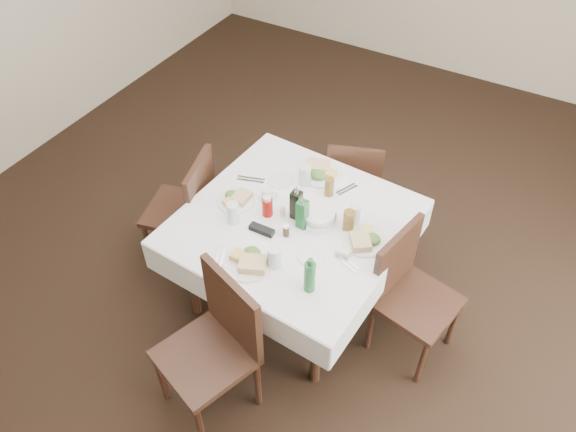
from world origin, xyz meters
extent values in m
plane|color=black|center=(0.00, 0.00, 0.00)|extent=(7.00, 7.00, 0.00)
cylinder|color=black|center=(-0.59, -0.53, 0.36)|extent=(0.06, 0.06, 0.72)
cylinder|color=black|center=(-0.52, 0.43, 0.36)|extent=(0.06, 0.06, 0.72)
cylinder|color=black|center=(0.37, -0.59, 0.36)|extent=(0.06, 0.06, 0.72)
cylinder|color=black|center=(0.43, 0.36, 0.36)|extent=(0.06, 0.06, 0.72)
cube|color=black|center=(-0.08, -0.08, 0.73)|extent=(1.27, 1.27, 0.03)
cube|color=white|center=(-0.08, -0.08, 0.76)|extent=(1.40, 1.40, 0.01)
cube|color=white|center=(-0.03, 0.57, 0.65)|extent=(1.32, 0.10, 0.22)
cube|color=white|center=(-0.12, -0.74, 0.65)|extent=(1.32, 0.10, 0.22)
cube|color=white|center=(0.58, -0.13, 0.65)|extent=(0.10, 1.32, 0.22)
cube|color=white|center=(-0.74, -0.04, 0.65)|extent=(0.10, 1.32, 0.22)
cube|color=black|center=(-0.06, 0.84, 0.41)|extent=(0.51, 0.51, 0.04)
cube|color=black|center=(0.00, 0.67, 0.63)|extent=(0.39, 0.17, 0.44)
cylinder|color=black|center=(0.04, 1.07, 0.20)|extent=(0.03, 0.03, 0.41)
cylinder|color=black|center=(0.16, 0.74, 0.20)|extent=(0.03, 0.03, 0.41)
cylinder|color=black|center=(-0.28, 0.95, 0.20)|extent=(0.03, 0.03, 0.41)
cylinder|color=black|center=(-0.17, 0.62, 0.20)|extent=(0.03, 0.03, 0.41)
cube|color=black|center=(-0.11, -1.03, 0.48)|extent=(0.60, 0.60, 0.04)
cube|color=black|center=(-0.04, -0.82, 0.74)|extent=(0.46, 0.20, 0.51)
cylinder|color=black|center=(-0.37, -1.15, 0.24)|extent=(0.04, 0.04, 0.48)
cylinder|color=black|center=(-0.23, -0.77, 0.24)|extent=(0.04, 0.04, 0.48)
cylinder|color=black|center=(0.01, -1.28, 0.24)|extent=(0.04, 0.04, 0.48)
cylinder|color=black|center=(0.15, -0.90, 0.24)|extent=(0.04, 0.04, 0.48)
cube|color=black|center=(0.79, -0.06, 0.45)|extent=(0.52, 0.52, 0.04)
cube|color=black|center=(0.59, -0.02, 0.69)|extent=(0.13, 0.44, 0.48)
cylinder|color=black|center=(0.93, -0.29, 0.23)|extent=(0.04, 0.04, 0.45)
cylinder|color=black|center=(0.56, -0.21, 0.23)|extent=(0.04, 0.04, 0.45)
cylinder|color=black|center=(1.01, 0.09, 0.23)|extent=(0.04, 0.04, 0.45)
cylinder|color=black|center=(0.64, 0.17, 0.23)|extent=(0.04, 0.04, 0.45)
cube|color=black|center=(-1.00, -0.13, 0.44)|extent=(0.53, 0.53, 0.04)
cube|color=black|center=(-0.80, -0.08, 0.68)|extent=(0.15, 0.43, 0.47)
cylinder|color=black|center=(-1.23, 0.00, 0.22)|extent=(0.04, 0.04, 0.44)
cylinder|color=black|center=(-0.86, 0.10, 0.22)|extent=(0.04, 0.04, 0.44)
cylinder|color=black|center=(-1.13, -0.36, 0.22)|extent=(0.04, 0.04, 0.44)
cylinder|color=black|center=(-0.76, -0.26, 0.22)|extent=(0.04, 0.04, 0.44)
cylinder|color=white|center=(-0.13, 0.39, 0.77)|extent=(0.30, 0.30, 0.02)
cube|color=tan|center=(-0.17, 0.42, 0.80)|extent=(0.18, 0.17, 0.05)
cube|color=#EABA5E|center=(-0.07, 0.39, 0.80)|extent=(0.10, 0.08, 0.04)
ellipsoid|color=#2E681C|center=(-0.13, 0.34, 0.80)|extent=(0.11, 0.10, 0.05)
cylinder|color=white|center=(-0.13, -0.52, 0.77)|extent=(0.30, 0.30, 0.02)
cube|color=tan|center=(-0.09, -0.54, 0.80)|extent=(0.19, 0.17, 0.05)
cube|color=#EABA5E|center=(-0.19, -0.52, 0.80)|extent=(0.10, 0.08, 0.04)
ellipsoid|color=#2E681C|center=(-0.13, -0.47, 0.80)|extent=(0.11, 0.10, 0.05)
cylinder|color=white|center=(0.38, -0.03, 0.77)|extent=(0.27, 0.27, 0.01)
cube|color=tan|center=(0.37, -0.07, 0.80)|extent=(0.17, 0.18, 0.05)
cube|color=#EABA5E|center=(0.37, 0.02, 0.79)|extent=(0.09, 0.11, 0.04)
ellipsoid|color=#2E681C|center=(0.43, -0.02, 0.80)|extent=(0.10, 0.09, 0.05)
cylinder|color=white|center=(-0.48, -0.12, 0.77)|extent=(0.24, 0.24, 0.01)
cube|color=tan|center=(-0.45, -0.09, 0.79)|extent=(0.10, 0.13, 0.04)
cube|color=#EABA5E|center=(-0.50, -0.16, 0.79)|extent=(0.09, 0.10, 0.03)
ellipsoid|color=#2E681C|center=(-0.52, -0.11, 0.79)|extent=(0.09, 0.08, 0.04)
cylinder|color=white|center=(-0.33, 0.19, 0.77)|extent=(0.17, 0.17, 0.01)
cylinder|color=white|center=(0.17, -0.30, 0.77)|extent=(0.17, 0.17, 0.01)
cylinder|color=silver|center=(-0.18, 0.25, 0.83)|extent=(0.08, 0.08, 0.14)
cylinder|color=silver|center=(0.01, -0.46, 0.83)|extent=(0.08, 0.08, 0.14)
cylinder|color=silver|center=(0.26, 0.09, 0.83)|extent=(0.07, 0.07, 0.13)
cylinder|color=silver|center=(-0.39, -0.27, 0.83)|extent=(0.08, 0.08, 0.14)
cylinder|color=brown|center=(0.01, 0.24, 0.83)|extent=(0.06, 0.06, 0.13)
cylinder|color=brown|center=(0.25, 0.02, 0.83)|extent=(0.07, 0.07, 0.15)
cylinder|color=silver|center=(0.06, -0.01, 0.78)|extent=(0.23, 0.23, 0.04)
cylinder|color=white|center=(0.06, -0.01, 0.81)|extent=(0.20, 0.20, 0.05)
cube|color=black|center=(-0.08, -0.05, 0.86)|extent=(0.06, 0.06, 0.20)
cone|color=silver|center=(-0.08, -0.05, 0.99)|extent=(0.03, 0.03, 0.06)
cube|color=#1C642C|center=(-0.01, -0.10, 0.86)|extent=(0.06, 0.06, 0.20)
cone|color=silver|center=(-0.01, -0.10, 0.99)|extent=(0.03, 0.03, 0.06)
cylinder|color=#AC0D08|center=(-0.24, -0.12, 0.82)|extent=(0.07, 0.07, 0.12)
cylinder|color=white|center=(-0.24, -0.12, 0.90)|extent=(0.05, 0.05, 0.02)
cylinder|color=white|center=(-0.15, -0.08, 0.79)|extent=(0.03, 0.03, 0.06)
cylinder|color=silver|center=(-0.15, -0.08, 0.83)|extent=(0.03, 0.03, 0.01)
cylinder|color=#3D2E1C|center=(-0.05, -0.22, 0.80)|extent=(0.04, 0.04, 0.07)
cylinder|color=silver|center=(-0.05, -0.22, 0.84)|extent=(0.04, 0.04, 0.01)
cylinder|color=white|center=(-0.32, 0.00, 0.77)|extent=(0.11, 0.11, 0.01)
cylinder|color=white|center=(-0.32, 0.00, 0.81)|extent=(0.07, 0.07, 0.07)
cylinder|color=black|center=(-0.32, 0.00, 0.83)|extent=(0.06, 0.06, 0.01)
torus|color=white|center=(-0.28, 0.02, 0.81)|extent=(0.05, 0.03, 0.05)
cube|color=black|center=(-0.20, -0.26, 0.78)|extent=(0.16, 0.06, 0.03)
cylinder|color=#1C642C|center=(0.26, -0.51, 0.87)|extent=(0.06, 0.06, 0.21)
cylinder|color=#1C642C|center=(0.26, -0.51, 0.99)|extent=(0.03, 0.03, 0.04)
cube|color=white|center=(0.32, -0.19, 0.78)|extent=(0.08, 0.05, 0.04)
cube|color=#F6A4B6|center=(0.32, -0.19, 0.79)|extent=(0.06, 0.03, 0.02)
cube|color=silver|center=(0.08, 0.34, 0.77)|extent=(0.08, 0.15, 0.01)
cube|color=silver|center=(0.10, 0.33, 0.77)|extent=(0.08, 0.15, 0.01)
cube|color=silver|center=(-0.28, -0.56, 0.77)|extent=(0.10, 0.19, 0.01)
cube|color=silver|center=(-0.31, -0.57, 0.77)|extent=(0.10, 0.19, 0.01)
cube|color=silver|center=(0.36, -0.25, 0.77)|extent=(0.16, 0.07, 0.01)
cube|color=silver|center=(0.37, -0.22, 0.77)|extent=(0.16, 0.07, 0.01)
cube|color=silver|center=(-0.52, 0.12, 0.77)|extent=(0.18, 0.07, 0.01)
cube|color=silver|center=(-0.51, 0.09, 0.77)|extent=(0.18, 0.07, 0.01)
camera|label=1|loc=(1.12, -2.25, 3.24)|focal=35.00mm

